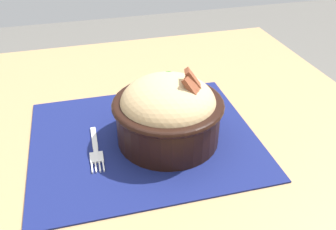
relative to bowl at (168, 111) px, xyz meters
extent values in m
cube|color=#99754C|center=(0.07, -0.01, -0.08)|extent=(1.00, 0.94, 0.04)
cylinder|color=olive|center=(-0.37, -0.42, -0.46)|extent=(0.04, 0.04, 0.73)
cube|color=#11194C|center=(0.04, -0.01, -0.06)|extent=(0.40, 0.34, 0.00)
cylinder|color=black|center=(0.00, 0.00, -0.02)|extent=(0.18, 0.18, 0.08)
torus|color=black|center=(0.00, 0.00, 0.01)|extent=(0.19, 0.19, 0.01)
ellipsoid|color=tan|center=(0.00, 0.00, 0.02)|extent=(0.23, 0.23, 0.09)
sphere|color=#2F6226|center=(-0.03, -0.01, 0.04)|extent=(0.03, 0.03, 0.03)
sphere|color=#2F6226|center=(-0.01, -0.04, 0.04)|extent=(0.03, 0.03, 0.03)
cylinder|color=orange|center=(0.01, -0.01, 0.04)|extent=(0.02, 0.03, 0.01)
cube|color=brown|center=(-0.04, 0.03, 0.05)|extent=(0.04, 0.04, 0.05)
cube|color=brown|center=(-0.04, 0.02, 0.05)|extent=(0.05, 0.04, 0.04)
cube|color=brown|center=(-0.04, 0.01, 0.05)|extent=(0.04, 0.03, 0.05)
cube|color=silver|center=(0.13, -0.03, -0.06)|extent=(0.01, 0.06, 0.00)
cube|color=silver|center=(0.13, 0.00, -0.06)|extent=(0.01, 0.01, 0.00)
cube|color=silver|center=(0.13, 0.02, -0.06)|extent=(0.02, 0.03, 0.00)
cube|color=silver|center=(0.14, 0.05, -0.06)|extent=(0.00, 0.02, 0.00)
cube|color=silver|center=(0.13, 0.05, -0.06)|extent=(0.00, 0.02, 0.00)
cube|color=silver|center=(0.13, 0.05, -0.06)|extent=(0.00, 0.02, 0.00)
cube|color=silver|center=(0.12, 0.05, -0.06)|extent=(0.00, 0.02, 0.00)
camera|label=1|loc=(0.14, 0.50, 0.33)|focal=39.05mm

